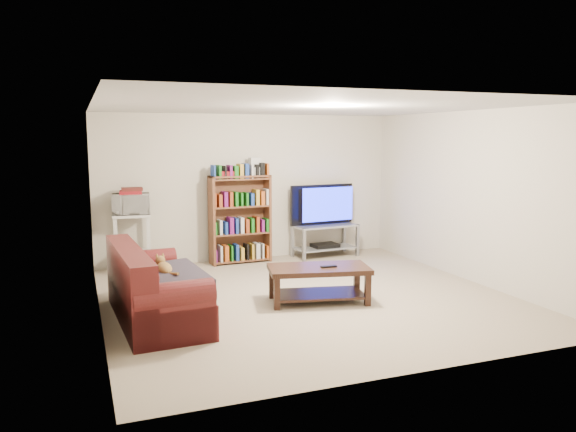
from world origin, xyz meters
name	(u,v)px	position (x,y,z in m)	size (l,w,h in m)	color
floor	(306,297)	(0.00, 0.00, 0.00)	(5.00, 5.00, 0.00)	tan
ceiling	(307,106)	(0.00, 0.00, 2.40)	(5.00, 5.00, 0.00)	white
wall_back	(249,187)	(0.00, 2.50, 1.20)	(5.00, 5.00, 0.00)	silver
wall_front	(421,237)	(0.00, -2.50, 1.20)	(5.00, 5.00, 0.00)	silver
wall_left	(96,213)	(-2.50, 0.00, 1.20)	(5.00, 5.00, 0.00)	silver
wall_right	(471,197)	(2.50, 0.00, 1.20)	(5.00, 5.00, 0.00)	silver
sofa	(150,294)	(-1.98, -0.23, 0.30)	(0.95, 1.99, 0.83)	#541616
blanket	(168,277)	(-1.79, -0.35, 0.50)	(0.75, 0.97, 0.10)	#2D2731
cat	(164,269)	(-1.81, -0.17, 0.56)	(0.21, 0.53, 0.16)	olive
coffee_table	(319,277)	(0.06, -0.25, 0.31)	(1.33, 0.86, 0.45)	black
remote	(329,266)	(0.16, -0.33, 0.46)	(0.20, 0.06, 0.02)	black
tv_stand	(325,235)	(1.25, 2.18, 0.37)	(1.14, 0.59, 0.55)	#999EA3
television	(325,205)	(1.25, 2.18, 0.89)	(1.18, 0.16, 0.68)	black
dvd_player	(325,245)	(1.25, 2.18, 0.19)	(0.44, 0.31, 0.06)	black
bookshelf	(240,218)	(-0.23, 2.24, 0.73)	(1.00, 0.35, 1.42)	brown
shelf_clutter	(245,169)	(-0.14, 2.26, 1.53)	(0.73, 0.25, 0.28)	silver
microwave_stand	(132,235)	(-1.93, 2.20, 0.57)	(0.59, 0.45, 0.89)	silver
microwave	(131,204)	(-1.93, 2.20, 1.04)	(0.55, 0.37, 0.30)	silver
game_boxes	(131,192)	(-1.93, 2.20, 1.21)	(0.32, 0.28, 0.05)	maroon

